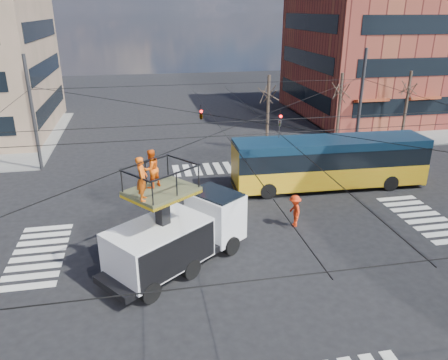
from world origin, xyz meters
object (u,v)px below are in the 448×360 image
at_px(city_bus, 329,162).
at_px(traffic_cone, 151,251).
at_px(worker_ground, 160,251).
at_px(flagger, 295,211).
at_px(utility_truck, 178,226).

xyz_separation_m(city_bus, traffic_cone, (-11.47, -6.60, -1.34)).
xyz_separation_m(worker_ground, flagger, (7.13, 2.63, 0.07)).
bearing_deg(worker_ground, flagger, -48.66).
relative_size(utility_truck, worker_ground, 4.32).
xyz_separation_m(traffic_cone, worker_ground, (0.39, -0.78, 0.42)).
height_order(utility_truck, city_bus, utility_truck).
relative_size(traffic_cone, worker_ground, 0.48).
height_order(utility_truck, traffic_cone, utility_truck).
distance_m(city_bus, worker_ground, 13.35).
bearing_deg(flagger, worker_ground, -68.37).
height_order(city_bus, flagger, city_bus).
xyz_separation_m(city_bus, worker_ground, (-11.08, -7.39, -0.92)).
distance_m(utility_truck, traffic_cone, 2.08).
bearing_deg(flagger, city_bus, 141.65).
xyz_separation_m(utility_truck, worker_ground, (-0.83, -0.10, -1.12)).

